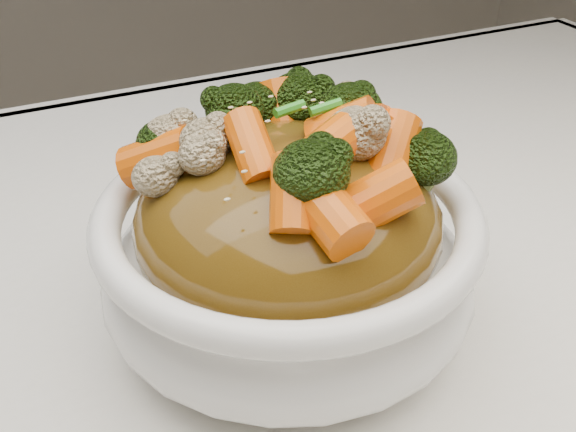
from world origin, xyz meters
name	(u,v)px	position (x,y,z in m)	size (l,w,h in m)	color
tablecloth	(278,359)	(0.00, 0.00, 0.73)	(1.20, 0.80, 0.04)	white
bowl	(288,263)	(0.01, 0.01, 0.79)	(0.21, 0.21, 0.08)	white
sauce_base	(288,220)	(0.01, 0.01, 0.82)	(0.17, 0.17, 0.09)	#573B0F
carrots	(288,119)	(0.01, 0.01, 0.88)	(0.17, 0.17, 0.05)	#E85E07
broccoli	(288,120)	(0.01, 0.01, 0.88)	(0.17, 0.17, 0.04)	black
cauliflower	(288,124)	(0.01, 0.01, 0.88)	(0.17, 0.17, 0.04)	#C5B186
scallions	(288,117)	(0.01, 0.01, 0.88)	(0.13, 0.13, 0.02)	#2A8D20
sesame_seeds	(288,117)	(0.01, 0.01, 0.88)	(0.15, 0.15, 0.01)	beige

